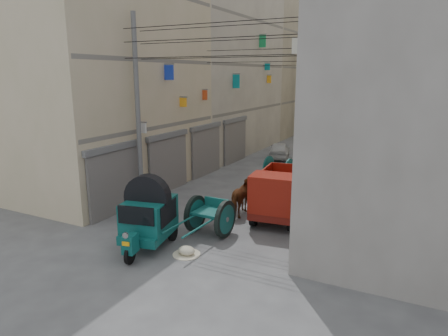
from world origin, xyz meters
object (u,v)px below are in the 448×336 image
Objects in this scene: auto_rickshaw at (148,215)px; distant_car_grey at (363,126)px; second_cart at (279,167)px; mini_truck at (278,197)px; horse at (244,197)px; distant_car_green at (332,125)px; distant_car_white at (279,150)px; feed_sack at (186,251)px; tonga_cart at (210,216)px.

auto_rickshaw is 0.74× the size of distant_car_grey.
auto_rickshaw is 10.46m from second_cart.
mini_truck reaches higher than horse.
distant_car_grey is 3.07m from distant_car_green.
distant_car_green is at bearing -93.10° from horse.
distant_car_white is at bearing 81.58° from auto_rickshaw.
distant_car_white is (-4.01, 11.56, -0.43)m from mini_truck.
distant_car_grey is (0.60, 27.47, -0.14)m from horse.
distant_car_white is 0.88× the size of distant_car_grey.
auto_rickshaw is at bearing -81.84° from distant_car_grey.
second_cart is 0.40× the size of distant_car_grey.
auto_rickshaw is at bearing -132.58° from mini_truck.
distant_car_white is at bearing -85.66° from horse.
distant_car_grey is at bearing -99.49° from horse.
horse reaches higher than distant_car_white.
horse is (0.09, 4.22, 0.61)m from feed_sack.
mini_truck is 4.50m from feed_sack.
mini_truck reaches higher than distant_car_white.
auto_rickshaw is 1.75m from feed_sack.
auto_rickshaw reaches higher than distant_car_grey.
mini_truck is at bearing 41.93° from auto_rickshaw.
tonga_cart is at bearing 83.49° from distant_car_white.
distant_car_green is at bearing 79.50° from auto_rickshaw.
horse is 11.77m from distant_car_white.
distant_car_green is at bearing 96.13° from tonga_cart.
tonga_cart is 2.89m from mini_truck.
auto_rickshaw is 1.53× the size of horse.
horse is at bearing 88.73° from feed_sack.
distant_car_green is at bearing 91.54° from mini_truck.
auto_rickshaw is 2.27m from tonga_cart.
distant_car_white is at bearing 101.34° from tonga_cart.
distant_car_white is 0.78× the size of distant_car_green.
second_cart is at bearing -91.49° from horse.
auto_rickshaw is at bearing 109.44° from distant_car_green.
feed_sack is 0.13× the size of distant_car_green.
auto_rickshaw is 4.95× the size of feed_sack.
second_cart is 0.84× the size of horse.
distant_car_green is (-3.02, -0.54, -0.01)m from distant_car_grey.
tonga_cart reaches higher than distant_car_green.
mini_truck is at bearing 55.49° from tonga_cart.
second_cart reaches higher than feed_sack.
distant_car_white is 15.45m from distant_car_green.
second_cart is at bearing 93.17° from distant_car_white.
distant_car_green reaches higher than feed_sack.
distant_car_white is (-2.30, 13.87, -0.14)m from tonga_cart.
feed_sack is at bearing -82.91° from tonga_cart.
horse reaches higher than distant_car_grey.
horse is 0.55× the size of distant_car_white.
mini_truck is (1.71, 2.31, 0.29)m from tonga_cart.
feed_sack is (0.17, -1.83, -0.55)m from tonga_cart.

